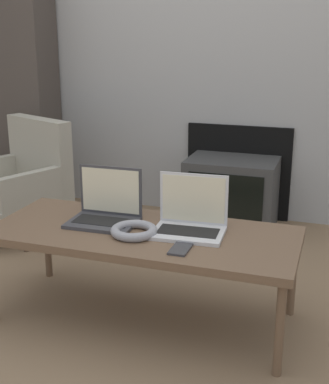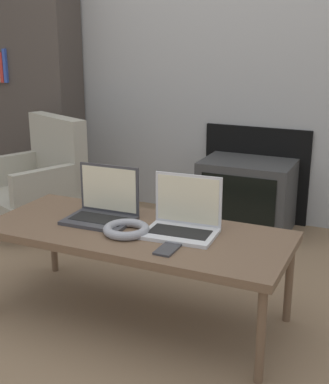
{
  "view_description": "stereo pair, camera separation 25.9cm",
  "coord_description": "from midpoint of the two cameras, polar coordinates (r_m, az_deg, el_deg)",
  "views": [
    {
      "loc": [
        0.79,
        -1.92,
        1.27
      ],
      "look_at": [
        0.0,
        0.43,
        0.52
      ],
      "focal_mm": 50.0,
      "sensor_mm": 36.0,
      "label": 1
    },
    {
      "loc": [
        1.03,
        -1.83,
        1.27
      ],
      "look_at": [
        0.0,
        0.43,
        0.52
      ],
      "focal_mm": 50.0,
      "sensor_mm": 36.0,
      "label": 2
    }
  ],
  "objects": [
    {
      "name": "laptop_left",
      "position": [
        2.48,
        -9.27,
        -1.91
      ],
      "size": [
        0.31,
        0.23,
        0.25
      ],
      "rotation": [
        0.0,
        0.0,
        0.03
      ],
      "color": "#38383D",
      "rests_on": "table"
    },
    {
      "name": "tv",
      "position": [
        3.57,
        5.09,
        -0.14
      ],
      "size": [
        0.59,
        0.41,
        0.46
      ],
      "color": "#383838",
      "rests_on": "ground_plane"
    },
    {
      "name": "phone",
      "position": [
        2.15,
        -1.77,
        -6.17
      ],
      "size": [
        0.07,
        0.13,
        0.01
      ],
      "color": "#333338",
      "rests_on": "table"
    },
    {
      "name": "wall_back",
      "position": [
        3.69,
        4.49,
        17.1
      ],
      "size": [
        7.0,
        0.08,
        2.6
      ],
      "color": "#999999",
      "rests_on": "ground_plane"
    },
    {
      "name": "bookshelf",
      "position": [
        4.22,
        -18.08,
        9.9
      ],
      "size": [
        0.71,
        0.32,
        1.63
      ],
      "color": "#3F3833",
      "rests_on": "ground_plane"
    },
    {
      "name": "armchair",
      "position": [
        3.6,
        -16.77,
        1.41
      ],
      "size": [
        0.73,
        0.73,
        0.73
      ],
      "rotation": [
        0.0,
        0.0,
        -0.4
      ],
      "color": "gray",
      "rests_on": "ground_plane"
    },
    {
      "name": "headphones",
      "position": [
        2.31,
        -6.5,
        -4.18
      ],
      "size": [
        0.2,
        0.2,
        0.04
      ],
      "color": "gray",
      "rests_on": "table"
    },
    {
      "name": "ground_plane",
      "position": [
        2.44,
        -6.47,
        -14.61
      ],
      "size": [
        14.0,
        14.0,
        0.0
      ],
      "primitive_type": "plane",
      "color": "#7A6047"
    },
    {
      "name": "table",
      "position": [
        2.37,
        -5.46,
        -4.93
      ],
      "size": [
        1.36,
        0.57,
        0.43
      ],
      "color": "brown",
      "rests_on": "ground_plane"
    },
    {
      "name": "laptop_right",
      "position": [
        2.32,
        -0.41,
        -2.96
      ],
      "size": [
        0.32,
        0.24,
        0.25
      ],
      "rotation": [
        0.0,
        0.0,
        0.06
      ],
      "color": "silver",
      "rests_on": "table"
    }
  ]
}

